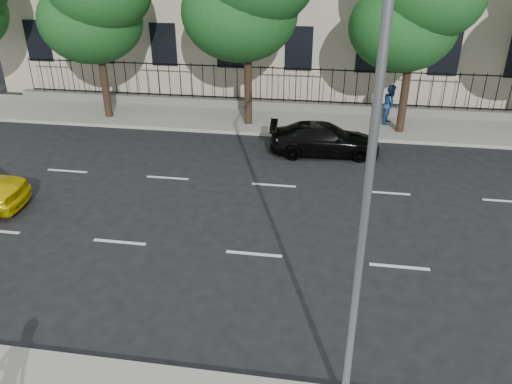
% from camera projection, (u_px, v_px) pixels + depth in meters
% --- Properties ---
extents(ground, '(120.00, 120.00, 0.00)m').
position_uv_depth(ground, '(237.00, 312.00, 11.87)').
color(ground, black).
rests_on(ground, ground).
extents(far_sidewalk, '(60.00, 4.00, 0.15)m').
position_uv_depth(far_sidewalk, '(292.00, 122.00, 24.19)').
color(far_sidewalk, gray).
rests_on(far_sidewalk, ground).
extents(lane_markings, '(49.60, 4.62, 0.01)m').
position_uv_depth(lane_markings, '(265.00, 215.00, 16.06)').
color(lane_markings, silver).
rests_on(lane_markings, ground).
extents(iron_fence, '(30.00, 0.50, 2.20)m').
position_uv_depth(iron_fence, '(295.00, 100.00, 25.43)').
color(iron_fence, slate).
rests_on(iron_fence, far_sidewalk).
extents(street_light, '(0.25, 3.32, 8.05)m').
position_uv_depth(street_light, '(370.00, 142.00, 7.65)').
color(street_light, slate).
rests_on(street_light, near_sidewalk).
extents(black_sedan, '(4.61, 2.19, 1.30)m').
position_uv_depth(black_sedan, '(324.00, 139.00, 20.42)').
color(black_sedan, black).
rests_on(black_sedan, ground).
extents(pedestrian_far, '(0.91, 1.05, 1.84)m').
position_uv_depth(pedestrian_far, '(391.00, 104.00, 23.34)').
color(pedestrian_far, navy).
rests_on(pedestrian_far, far_sidewalk).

